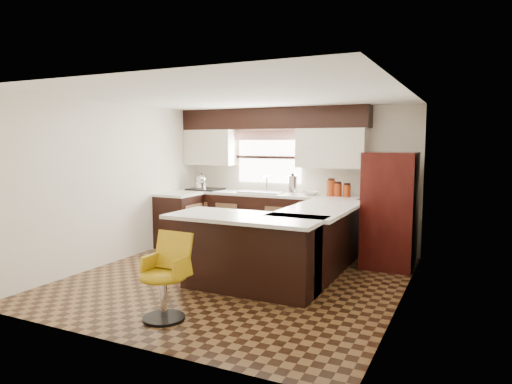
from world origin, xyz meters
The scene contains 30 objects.
floor centered at (0.00, 0.00, 0.00)m, with size 4.40×4.40×0.00m, color #49301A.
ceiling centered at (0.00, 0.00, 2.40)m, with size 4.40×4.40×0.00m, color silver.
wall_back centered at (0.00, 2.20, 1.20)m, with size 4.40×4.40×0.00m, color beige.
wall_front centered at (0.00, -2.20, 1.20)m, with size 4.40×4.40×0.00m, color beige.
wall_left centered at (-2.10, 0.00, 1.20)m, with size 4.40×4.40×0.00m, color beige.
wall_right centered at (2.10, 0.00, 1.20)m, with size 4.40×4.40×0.00m, color beige.
base_cab_back centered at (-0.45, 1.90, 0.45)m, with size 3.30×0.60×0.90m, color black.
base_cab_left centered at (-1.80, 1.25, 0.45)m, with size 0.60×0.70×0.90m, color black.
counter_back centered at (-0.45, 1.90, 0.92)m, with size 3.30×0.60×0.04m, color silver.
counter_left centered at (-1.80, 1.25, 0.92)m, with size 0.60×0.70×0.04m, color silver.
soffit centered at (-0.40, 2.03, 2.22)m, with size 3.40×0.35×0.36m, color black.
upper_cab_left centered at (-1.62, 2.03, 1.72)m, with size 0.94×0.35×0.64m, color beige.
upper_cab_right centered at (0.68, 2.03, 1.72)m, with size 1.14×0.35×0.64m, color beige.
window_pane centered at (-0.50, 2.18, 1.55)m, with size 1.20×0.02×0.90m, color white.
valance centered at (-0.50, 2.14, 1.94)m, with size 1.30×0.06×0.18m, color #D19B93.
sink centered at (-0.50, 1.88, 0.96)m, with size 0.75×0.45×0.03m, color #B2B2B7.
dishwasher centered at (0.55, 1.61, 0.43)m, with size 0.58×0.03×0.78m, color black.
cooktop centered at (-1.65, 1.88, 0.96)m, with size 0.58×0.50×0.03m, color black.
peninsula_long centered at (0.90, 0.62, 0.45)m, with size 0.60×1.95×0.90m, color black.
peninsula_return centered at (0.38, -0.35, 0.45)m, with size 1.65×0.60×0.90m, color black.
counter_pen_long centered at (0.95, 0.62, 0.92)m, with size 0.84×1.95×0.04m, color silver.
counter_pen_return centered at (0.35, -0.44, 0.92)m, with size 1.89×0.84×0.04m, color silver.
refrigerator centered at (1.72, 1.48, 0.84)m, with size 0.72×0.69×1.67m, color #320A08.
bar_chair centered at (-0.01, -1.57, 0.45)m, with size 0.47×0.47×0.89m, color #B38B0F, non-canonical shape.
kettle centered at (-1.73, 1.88, 1.11)m, with size 0.21×0.21×0.28m, color silver, non-canonical shape.
percolator centered at (0.05, 1.90, 1.10)m, with size 0.14×0.14×0.32m, color silver.
mixing_bowl centered at (0.38, 1.90, 0.98)m, with size 0.26×0.26×0.06m, color white.
canister_large centered at (0.71, 1.92, 1.07)m, with size 0.14×0.14×0.26m, color #8F3211.
canister_med centered at (0.83, 1.92, 1.05)m, with size 0.13×0.13×0.21m, color #8F3211.
canister_small centered at (0.98, 1.92, 1.04)m, with size 0.12×0.12×0.19m, color #8F3211.
Camera 1 is at (2.81, -5.23, 1.82)m, focal length 32.00 mm.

